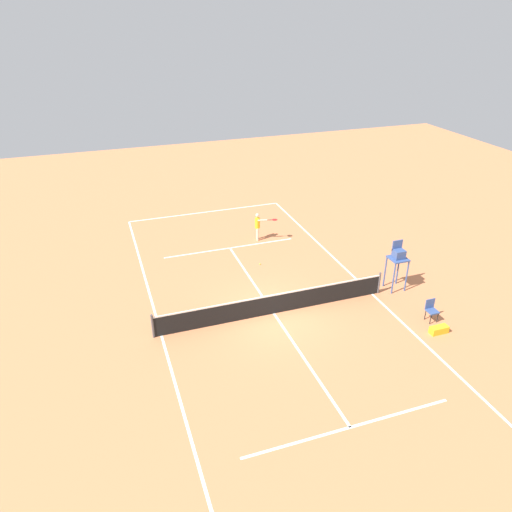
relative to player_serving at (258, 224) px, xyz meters
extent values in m
plane|color=#D37A4C|center=(1.82, 7.22, -0.95)|extent=(60.00, 60.00, 0.00)
cube|color=white|center=(1.82, -5.02, -0.95)|extent=(9.70, 0.10, 0.01)
cube|color=white|center=(-3.03, 7.22, -0.95)|extent=(0.10, 24.47, 0.01)
cube|color=white|center=(6.67, 7.22, -0.95)|extent=(0.10, 24.47, 0.01)
cube|color=white|center=(1.82, 0.49, -0.95)|extent=(7.27, 0.10, 0.01)
cube|color=white|center=(1.82, 13.95, -0.95)|extent=(7.27, 0.10, 0.01)
cube|color=white|center=(1.82, 7.22, -0.95)|extent=(0.10, 13.46, 0.01)
cylinder|color=#4C4C51|center=(-3.33, 7.22, -0.41)|extent=(0.10, 0.10, 1.07)
cylinder|color=#4C4C51|center=(6.97, 7.22, -0.41)|extent=(0.10, 0.10, 1.07)
cube|color=black|center=(1.82, 7.22, -0.49)|extent=(10.30, 0.03, 0.91)
cube|color=white|center=(1.82, 7.22, -0.02)|extent=(10.30, 0.04, 0.06)
cylinder|color=beige|center=(0.03, -0.12, -0.58)|extent=(0.12, 0.12, 0.75)
cylinder|color=beige|center=(0.07, 0.08, -0.58)|extent=(0.12, 0.12, 0.75)
cylinder|color=yellow|center=(0.05, -0.02, 0.09)|extent=(0.28, 0.28, 0.58)
sphere|color=beige|center=(0.05, -0.02, 0.55)|extent=(0.21, 0.21, 0.21)
cylinder|color=beige|center=(0.01, -0.20, 0.12)|extent=(0.09, 0.09, 0.52)
cylinder|color=beige|center=(-0.16, 0.22, 0.32)|extent=(0.53, 0.20, 0.09)
cylinder|color=black|center=(-0.54, 0.31, 0.32)|extent=(0.26, 0.09, 0.04)
ellipsoid|color=red|center=(-0.83, 0.37, 0.32)|extent=(0.37, 0.34, 0.04)
sphere|color=#CCE033|center=(0.91, 2.83, -0.92)|extent=(0.07, 0.07, 0.07)
cylinder|color=#38518C|center=(-4.61, 7.45, -0.17)|extent=(0.07, 0.07, 1.55)
cylinder|color=#38518C|center=(-3.91, 7.45, -0.17)|extent=(0.07, 0.07, 1.55)
cylinder|color=#38518C|center=(-4.61, 6.75, -0.17)|extent=(0.07, 0.07, 1.55)
cylinder|color=#38518C|center=(-3.91, 6.75, -0.17)|extent=(0.07, 0.07, 1.55)
cube|color=#38518C|center=(-4.26, 7.10, 0.63)|extent=(0.80, 0.80, 0.06)
cube|color=#38518C|center=(-4.26, 7.10, 0.86)|extent=(0.50, 0.44, 0.40)
cube|color=#38518C|center=(-4.26, 6.90, 1.21)|extent=(0.50, 0.06, 0.50)
cylinder|color=#262626|center=(-4.40, 10.07, -0.72)|extent=(0.04, 0.04, 0.45)
cylinder|color=#262626|center=(-4.05, 10.07, -0.72)|extent=(0.04, 0.04, 0.45)
cylinder|color=#262626|center=(-4.40, 9.72, -0.72)|extent=(0.04, 0.04, 0.45)
cylinder|color=#262626|center=(-4.05, 9.72, -0.72)|extent=(0.04, 0.04, 0.45)
cube|color=#38518C|center=(-4.23, 9.89, -0.47)|extent=(0.44, 0.44, 0.06)
cube|color=#38518C|center=(-4.23, 9.67, -0.22)|extent=(0.44, 0.04, 0.44)
cube|color=yellow|center=(-4.00, 10.70, -0.80)|extent=(0.76, 0.32, 0.30)
camera|label=1|loc=(8.25, 23.41, 10.85)|focal=33.96mm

